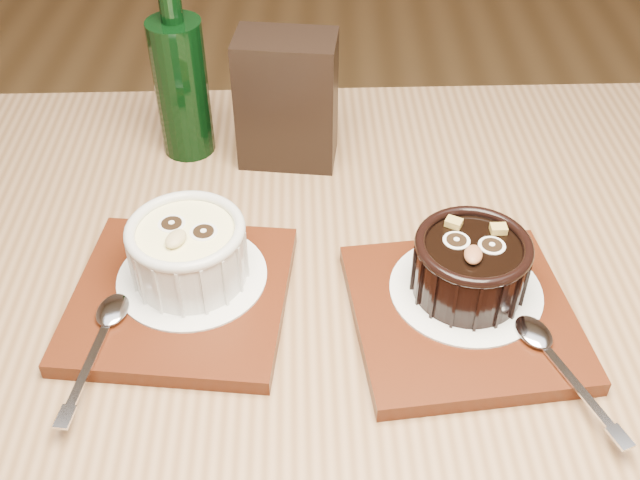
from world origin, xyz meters
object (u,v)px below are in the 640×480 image
at_px(ramekin_dark, 471,264).
at_px(condiment_stand, 287,101).
at_px(tray_left, 181,297).
at_px(table, 319,402).
at_px(tray_right, 462,315).
at_px(green_bottle, 181,83).
at_px(ramekin_white, 188,249).

bearing_deg(ramekin_dark, condiment_stand, 138.35).
bearing_deg(tray_left, table, -16.70).
xyz_separation_m(tray_right, condiment_stand, (-0.16, 0.24, 0.06)).
bearing_deg(table, tray_left, 163.30).
relative_size(tray_right, green_bottle, 0.86).
bearing_deg(condiment_stand, tray_left, -110.82).
xyz_separation_m(ramekin_white, ramekin_dark, (0.24, -0.01, -0.00)).
distance_m(table, ramekin_dark, 0.19).
relative_size(tray_left, tray_right, 1.00).
height_order(ramekin_white, condiment_stand, condiment_stand).
bearing_deg(green_bottle, tray_left, -83.70).
relative_size(tray_right, condiment_stand, 1.29).
xyz_separation_m(tray_left, ramekin_dark, (0.24, 0.00, 0.04)).
height_order(ramekin_dark, condiment_stand, condiment_stand).
height_order(tray_left, tray_right, same).
height_order(table, green_bottle, green_bottle).
height_order(tray_left, ramekin_dark, ramekin_dark).
bearing_deg(condiment_stand, ramekin_dark, -53.39).
xyz_separation_m(tray_left, tray_right, (0.24, -0.02, 0.00)).
distance_m(tray_right, ramekin_dark, 0.05).
bearing_deg(ramekin_white, ramekin_dark, 16.63).
relative_size(condiment_stand, green_bottle, 0.67).
bearing_deg(green_bottle, ramekin_white, -81.02).
relative_size(ramekin_white, tray_right, 0.56).
relative_size(table, condiment_stand, 8.82).
distance_m(ramekin_dark, green_bottle, 0.36).
distance_m(tray_left, condiment_stand, 0.24).
distance_m(tray_left, green_bottle, 0.25).
relative_size(tray_left, ramekin_white, 1.80).
bearing_deg(table, ramekin_dark, 17.36).
relative_size(tray_left, green_bottle, 0.86).
height_order(table, ramekin_dark, ramekin_dark).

